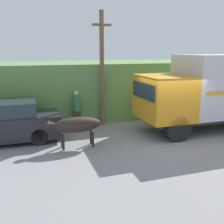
{
  "coord_description": "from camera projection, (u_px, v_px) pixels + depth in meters",
  "views": [
    {
      "loc": [
        -5.56,
        -9.12,
        3.61
      ],
      "look_at": [
        -2.37,
        0.51,
        1.22
      ],
      "focal_mm": 42.0,
      "sensor_mm": 36.0,
      "label": 1
    }
  ],
  "objects": [
    {
      "name": "brown_cow",
      "position": [
        76.0,
        125.0,
        9.84
      ],
      "size": [
        2.14,
        0.59,
        1.18
      ],
      "rotation": [
        0.0,
        0.0,
        0.17
      ],
      "color": "#2D231E",
      "rests_on": "ground_plane"
    },
    {
      "name": "pedestrian_on_hill",
      "position": [
        77.0,
        108.0,
        12.38
      ],
      "size": [
        0.36,
        0.36,
        1.77
      ],
      "rotation": [
        0.0,
        0.0,
        3.17
      ],
      "color": "#38332D",
      "rests_on": "ground_plane"
    },
    {
      "name": "utility_pole",
      "position": [
        102.0,
        68.0,
        12.39
      ],
      "size": [
        0.9,
        0.21,
        5.4
      ],
      "color": "brown",
      "rests_on": "ground_plane"
    },
    {
      "name": "cargo_truck",
      "position": [
        213.0,
        90.0,
        11.97
      ],
      "size": [
        6.56,
        2.46,
        3.43
      ],
      "rotation": [
        0.0,
        0.0,
        -0.05
      ],
      "color": "#2D2D2D",
      "rests_on": "ground_plane"
    },
    {
      "name": "parked_suv",
      "position": [
        2.0,
        123.0,
        10.37
      ],
      "size": [
        4.49,
        1.75,
        1.66
      ],
      "rotation": [
        0.0,
        0.0,
        0.05
      ],
      "color": "#232328",
      "rests_on": "ground_plane"
    },
    {
      "name": "ground_plane",
      "position": [
        169.0,
        139.0,
        10.96
      ],
      "size": [
        60.0,
        60.0,
        0.0
      ],
      "primitive_type": "plane",
      "color": "gray"
    },
    {
      "name": "hillside_embankment",
      "position": [
        121.0,
        86.0,
        16.12
      ],
      "size": [
        32.0,
        5.47,
        2.96
      ],
      "color": "#608C47",
      "rests_on": "ground_plane"
    }
  ]
}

